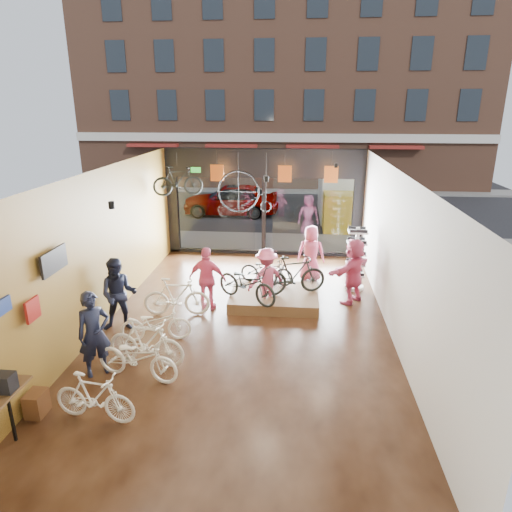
# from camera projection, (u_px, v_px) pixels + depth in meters

# --- Properties ---
(ground_plane) EXTENTS (7.00, 12.00, 0.04)m
(ground_plane) POSITION_uv_depth(u_px,v_px,m) (245.00, 329.00, 11.22)
(ground_plane) COLOR black
(ground_plane) RESTS_ON ground
(ceiling) EXTENTS (7.00, 12.00, 0.04)m
(ceiling) POSITION_uv_depth(u_px,v_px,m) (244.00, 172.00, 10.01)
(ceiling) COLOR black
(ceiling) RESTS_ON ground
(wall_left) EXTENTS (0.04, 12.00, 3.80)m
(wall_left) POSITION_uv_depth(u_px,v_px,m) (99.00, 251.00, 10.92)
(wall_left) COLOR olive
(wall_left) RESTS_ON ground
(wall_right) EXTENTS (0.04, 12.00, 3.80)m
(wall_right) POSITION_uv_depth(u_px,v_px,m) (399.00, 259.00, 10.31)
(wall_right) COLOR beige
(wall_right) RESTS_ON ground
(wall_back) EXTENTS (7.00, 0.04, 3.80)m
(wall_back) POSITION_uv_depth(u_px,v_px,m) (179.00, 428.00, 4.93)
(wall_back) COLOR beige
(wall_back) RESTS_ON ground
(storefront) EXTENTS (7.00, 0.26, 3.80)m
(storefront) POSITION_uv_depth(u_px,v_px,m) (264.00, 203.00, 16.29)
(storefront) COLOR black
(storefront) RESTS_ON ground
(exit_sign) EXTENTS (0.35, 0.06, 0.18)m
(exit_sign) POSITION_uv_depth(u_px,v_px,m) (196.00, 170.00, 16.02)
(exit_sign) COLOR #198C26
(exit_sign) RESTS_ON storefront
(street_road) EXTENTS (30.00, 18.00, 0.02)m
(street_road) POSITION_uv_depth(u_px,v_px,m) (276.00, 204.00, 25.39)
(street_road) COLOR black
(street_road) RESTS_ON ground
(sidewalk_near) EXTENTS (30.00, 2.40, 0.12)m
(sidewalk_near) POSITION_uv_depth(u_px,v_px,m) (266.00, 242.00, 18.00)
(sidewalk_near) COLOR slate
(sidewalk_near) RESTS_ON ground
(sidewalk_far) EXTENTS (30.00, 2.00, 0.12)m
(sidewalk_far) POSITION_uv_depth(u_px,v_px,m) (279.00, 190.00, 29.15)
(sidewalk_far) COLOR slate
(sidewalk_far) RESTS_ON ground
(opposite_building) EXTENTS (26.00, 5.00, 14.00)m
(opposite_building) POSITION_uv_depth(u_px,v_px,m) (283.00, 76.00, 29.32)
(opposite_building) COLOR brown
(opposite_building) RESTS_ON ground
(street_car) EXTENTS (4.66, 1.88, 1.59)m
(street_car) POSITION_uv_depth(u_px,v_px,m) (231.00, 199.00, 22.49)
(street_car) COLOR gray
(street_car) RESTS_ON street_road
(box_truck) EXTENTS (2.08, 6.25, 2.46)m
(box_truck) POSITION_uv_depth(u_px,v_px,m) (344.00, 196.00, 20.93)
(box_truck) COLOR silver
(box_truck) RESTS_ON street_road
(floor_bike_1) EXTENTS (1.55, 0.63, 0.91)m
(floor_bike_1) POSITION_uv_depth(u_px,v_px,m) (94.00, 397.00, 7.82)
(floor_bike_1) COLOR white
(floor_bike_1) RESTS_ON ground_plane
(floor_bike_2) EXTENTS (1.86, 0.98, 0.93)m
(floor_bike_2) POSITION_uv_depth(u_px,v_px,m) (137.00, 358.00, 9.03)
(floor_bike_2) COLOR white
(floor_bike_2) RESTS_ON ground_plane
(floor_bike_3) EXTENTS (1.75, 0.73, 1.02)m
(floor_bike_3) POSITION_uv_depth(u_px,v_px,m) (146.00, 342.00, 9.52)
(floor_bike_3) COLOR white
(floor_bike_3) RESTS_ON ground_plane
(floor_bike_4) EXTENTS (1.69, 0.87, 0.85)m
(floor_bike_4) POSITION_uv_depth(u_px,v_px,m) (156.00, 324.00, 10.52)
(floor_bike_4) COLOR white
(floor_bike_4) RESTS_ON ground_plane
(floor_bike_5) EXTENTS (1.75, 0.66, 1.03)m
(floor_bike_5) POSITION_uv_depth(u_px,v_px,m) (177.00, 297.00, 11.77)
(floor_bike_5) COLOR white
(floor_bike_5) RESTS_ON ground_plane
(display_platform) EXTENTS (2.40, 1.80, 0.30)m
(display_platform) POSITION_uv_depth(u_px,v_px,m) (274.00, 298.00, 12.61)
(display_platform) COLOR #472A1B
(display_platform) RESTS_ON ground_plane
(display_bike_left) EXTENTS (1.94, 1.59, 0.99)m
(display_bike_left) POSITION_uv_depth(u_px,v_px,m) (247.00, 283.00, 11.90)
(display_bike_left) COLOR black
(display_bike_left) RESTS_ON display_platform
(display_bike_mid) EXTENTS (1.86, 1.09, 1.08)m
(display_bike_mid) POSITION_uv_depth(u_px,v_px,m) (294.00, 275.00, 12.34)
(display_bike_mid) COLOR black
(display_bike_mid) RESTS_ON display_platform
(display_bike_right) EXTENTS (1.65, 0.92, 0.82)m
(display_bike_right) POSITION_uv_depth(u_px,v_px,m) (267.00, 270.00, 13.07)
(display_bike_right) COLOR black
(display_bike_right) RESTS_ON display_platform
(customer_0) EXTENTS (0.77, 0.74, 1.79)m
(customer_0) POSITION_uv_depth(u_px,v_px,m) (94.00, 334.00, 9.07)
(customer_0) COLOR #161C33
(customer_0) RESTS_ON ground_plane
(customer_1) EXTENTS (1.00, 0.86, 1.81)m
(customer_1) POSITION_uv_depth(u_px,v_px,m) (119.00, 295.00, 10.91)
(customer_1) COLOR #161C33
(customer_1) RESTS_ON ground_plane
(customer_2) EXTENTS (1.06, 0.55, 1.73)m
(customer_2) POSITION_uv_depth(u_px,v_px,m) (207.00, 279.00, 12.01)
(customer_2) COLOR #CC4C72
(customer_2) RESTS_ON ground_plane
(customer_3) EXTENTS (1.22, 1.08, 1.64)m
(customer_3) POSITION_uv_depth(u_px,v_px,m) (266.00, 278.00, 12.20)
(customer_3) COLOR #CC4C72
(customer_3) RESTS_ON ground_plane
(customer_4) EXTENTS (0.91, 0.64, 1.74)m
(customer_4) POSITION_uv_depth(u_px,v_px,m) (311.00, 253.00, 14.04)
(customer_4) COLOR #CC4C72
(customer_4) RESTS_ON ground_plane
(customer_5) EXTENTS (1.51, 1.65, 1.83)m
(customer_5) POSITION_uv_depth(u_px,v_px,m) (353.00, 271.00, 12.44)
(customer_5) COLOR #CC4C72
(customer_5) RESTS_ON ground_plane
(sunglasses_rack) EXTENTS (0.68, 0.61, 1.89)m
(sunglasses_rack) POSITION_uv_depth(u_px,v_px,m) (356.00, 259.00, 13.34)
(sunglasses_rack) COLOR white
(sunglasses_rack) RESTS_ON ground_plane
(wall_merch) EXTENTS (0.40, 2.40, 2.60)m
(wall_merch) POSITION_uv_depth(u_px,v_px,m) (25.00, 346.00, 7.79)
(wall_merch) COLOR navy
(wall_merch) RESTS_ON wall_left
(penny_farthing) EXTENTS (1.69, 0.06, 1.36)m
(penny_farthing) POSITION_uv_depth(u_px,v_px,m) (247.00, 193.00, 14.76)
(penny_farthing) COLOR black
(penny_farthing) RESTS_ON ceiling
(hung_bike) EXTENTS (1.64, 0.90, 0.95)m
(hung_bike) POSITION_uv_depth(u_px,v_px,m) (178.00, 181.00, 14.49)
(hung_bike) COLOR black
(hung_bike) RESTS_ON ceiling
(jersey_left) EXTENTS (0.45, 0.03, 0.55)m
(jersey_left) POSITION_uv_depth(u_px,v_px,m) (217.00, 173.00, 15.30)
(jersey_left) COLOR #CC5919
(jersey_left) RESTS_ON ceiling
(jersey_mid) EXTENTS (0.45, 0.03, 0.55)m
(jersey_mid) POSITION_uv_depth(u_px,v_px,m) (285.00, 174.00, 15.10)
(jersey_mid) COLOR #CC5919
(jersey_mid) RESTS_ON ceiling
(jersey_right) EXTENTS (0.45, 0.03, 0.55)m
(jersey_right) POSITION_uv_depth(u_px,v_px,m) (331.00, 174.00, 14.97)
(jersey_right) COLOR #CC5919
(jersey_right) RESTS_ON ceiling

